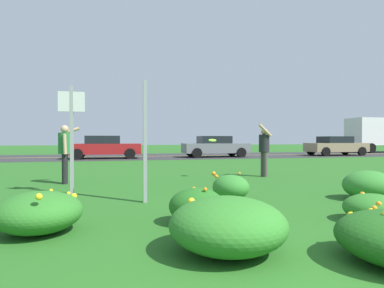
{
  "coord_description": "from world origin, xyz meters",
  "views": [
    {
      "loc": [
        -1.81,
        -1.12,
        1.21
      ],
      "look_at": [
        0.22,
        7.24,
        1.09
      ],
      "focal_mm": 29.93,
      "sensor_mm": 36.0,
      "label": 1
    }
  ],
  "objects_px": {
    "car_red_center_left": "(104,147)",
    "sign_post_near_path": "(72,128)",
    "person_catcher_dark_shirt": "(264,148)",
    "sign_post_by_roadside": "(145,142)",
    "car_tan_rightmost": "(336,146)",
    "frisbee_lime": "(212,140)",
    "box_truck_navy": "(382,133)",
    "car_gray_center_right": "(215,146)",
    "person_thrower_green_shirt": "(65,149)"
  },
  "relations": [
    {
      "from": "person_thrower_green_shirt",
      "to": "frisbee_lime",
      "type": "height_order",
      "value": "person_thrower_green_shirt"
    },
    {
      "from": "car_red_center_left",
      "to": "car_tan_rightmost",
      "type": "bearing_deg",
      "value": 0.0
    },
    {
      "from": "frisbee_lime",
      "to": "box_truck_navy",
      "type": "height_order",
      "value": "box_truck_navy"
    },
    {
      "from": "car_tan_rightmost",
      "to": "person_thrower_green_shirt",
      "type": "bearing_deg",
      "value": -146.43
    },
    {
      "from": "sign_post_by_roadside",
      "to": "car_tan_rightmost",
      "type": "distance_m",
      "value": 21.78
    },
    {
      "from": "car_gray_center_right",
      "to": "car_tan_rightmost",
      "type": "distance_m",
      "value": 9.65
    },
    {
      "from": "sign_post_near_path",
      "to": "person_catcher_dark_shirt",
      "type": "distance_m",
      "value": 6.07
    },
    {
      "from": "sign_post_by_roadside",
      "to": "car_red_center_left",
      "type": "height_order",
      "value": "sign_post_by_roadside"
    },
    {
      "from": "sign_post_near_path",
      "to": "sign_post_by_roadside",
      "type": "bearing_deg",
      "value": -41.57
    },
    {
      "from": "sign_post_by_roadside",
      "to": "frisbee_lime",
      "type": "height_order",
      "value": "sign_post_by_roadside"
    },
    {
      "from": "person_catcher_dark_shirt",
      "to": "car_gray_center_right",
      "type": "distance_m",
      "value": 11.68
    },
    {
      "from": "sign_post_by_roadside",
      "to": "car_gray_center_right",
      "type": "height_order",
      "value": "sign_post_by_roadside"
    },
    {
      "from": "car_tan_rightmost",
      "to": "car_gray_center_right",
      "type": "bearing_deg",
      "value": 180.0
    },
    {
      "from": "person_catcher_dark_shirt",
      "to": "car_gray_center_right",
      "type": "bearing_deg",
      "value": 80.06
    },
    {
      "from": "person_thrower_green_shirt",
      "to": "car_tan_rightmost",
      "type": "distance_m",
      "value": 21.3
    },
    {
      "from": "sign_post_by_roadside",
      "to": "car_tan_rightmost",
      "type": "bearing_deg",
      "value": 43.26
    },
    {
      "from": "person_catcher_dark_shirt",
      "to": "person_thrower_green_shirt",
      "type": "bearing_deg",
      "value": -177.44
    },
    {
      "from": "sign_post_near_path",
      "to": "car_tan_rightmost",
      "type": "height_order",
      "value": "sign_post_near_path"
    },
    {
      "from": "sign_post_by_roadside",
      "to": "car_red_center_left",
      "type": "xyz_separation_m",
      "value": [
        -1.21,
        14.92,
        -0.43
      ]
    },
    {
      "from": "car_gray_center_right",
      "to": "box_truck_navy",
      "type": "xyz_separation_m",
      "value": [
        17.74,
        3.97,
        1.06
      ]
    },
    {
      "from": "sign_post_near_path",
      "to": "box_truck_navy",
      "type": "relative_size",
      "value": 0.36
    },
    {
      "from": "car_tan_rightmost",
      "to": "sign_post_near_path",
      "type": "bearing_deg",
      "value": -141.9
    },
    {
      "from": "car_gray_center_right",
      "to": "box_truck_navy",
      "type": "bearing_deg",
      "value": 12.62
    },
    {
      "from": "car_red_center_left",
      "to": "person_thrower_green_shirt",
      "type": "bearing_deg",
      "value": -93.32
    },
    {
      "from": "car_gray_center_right",
      "to": "frisbee_lime",
      "type": "bearing_deg",
      "value": -108.22
    },
    {
      "from": "sign_post_near_path",
      "to": "car_tan_rightmost",
      "type": "relative_size",
      "value": 0.53
    },
    {
      "from": "person_thrower_green_shirt",
      "to": "box_truck_navy",
      "type": "xyz_separation_m",
      "value": [
        25.84,
        15.75,
        0.84
      ]
    },
    {
      "from": "person_thrower_green_shirt",
      "to": "car_red_center_left",
      "type": "xyz_separation_m",
      "value": [
        0.68,
        11.78,
        -0.22
      ]
    },
    {
      "from": "sign_post_near_path",
      "to": "frisbee_lime",
      "type": "height_order",
      "value": "sign_post_near_path"
    },
    {
      "from": "person_thrower_green_shirt",
      "to": "box_truck_navy",
      "type": "relative_size",
      "value": 0.24
    },
    {
      "from": "person_catcher_dark_shirt",
      "to": "car_red_center_left",
      "type": "bearing_deg",
      "value": 115.12
    },
    {
      "from": "car_red_center_left",
      "to": "sign_post_near_path",
      "type": "bearing_deg",
      "value": -91.19
    },
    {
      "from": "frisbee_lime",
      "to": "car_tan_rightmost",
      "type": "xyz_separation_m",
      "value": [
        13.41,
        11.41,
        -0.45
      ]
    },
    {
      "from": "frisbee_lime",
      "to": "car_gray_center_right",
      "type": "distance_m",
      "value": 12.02
    },
    {
      "from": "car_gray_center_right",
      "to": "car_tan_rightmost",
      "type": "bearing_deg",
      "value": 0.0
    },
    {
      "from": "car_red_center_left",
      "to": "car_tan_rightmost",
      "type": "height_order",
      "value": "same"
    },
    {
      "from": "sign_post_near_path",
      "to": "car_tan_rightmost",
      "type": "bearing_deg",
      "value": 38.1
    },
    {
      "from": "person_catcher_dark_shirt",
      "to": "car_red_center_left",
      "type": "height_order",
      "value": "person_catcher_dark_shirt"
    },
    {
      "from": "person_thrower_green_shirt",
      "to": "car_tan_rightmost",
      "type": "height_order",
      "value": "person_thrower_green_shirt"
    },
    {
      "from": "person_thrower_green_shirt",
      "to": "car_tan_rightmost",
      "type": "relative_size",
      "value": 0.36
    },
    {
      "from": "sign_post_near_path",
      "to": "frisbee_lime",
      "type": "bearing_deg",
      "value": 29.1
    },
    {
      "from": "frisbee_lime",
      "to": "person_catcher_dark_shirt",
      "type": "bearing_deg",
      "value": -3.31
    },
    {
      "from": "sign_post_by_roadside",
      "to": "person_catcher_dark_shirt",
      "type": "xyz_separation_m",
      "value": [
        4.19,
        3.42,
        -0.23
      ]
    },
    {
      "from": "sign_post_by_roadside",
      "to": "box_truck_navy",
      "type": "height_order",
      "value": "box_truck_navy"
    },
    {
      "from": "car_red_center_left",
      "to": "car_tan_rightmost",
      "type": "distance_m",
      "value": 17.06
    },
    {
      "from": "person_catcher_dark_shirt",
      "to": "car_red_center_left",
      "type": "distance_m",
      "value": 12.71
    },
    {
      "from": "frisbee_lime",
      "to": "car_red_center_left",
      "type": "bearing_deg",
      "value": 107.78
    },
    {
      "from": "sign_post_near_path",
      "to": "car_gray_center_right",
      "type": "bearing_deg",
      "value": 60.5
    },
    {
      "from": "car_red_center_left",
      "to": "box_truck_navy",
      "type": "relative_size",
      "value": 0.67
    },
    {
      "from": "car_red_center_left",
      "to": "box_truck_navy",
      "type": "height_order",
      "value": "box_truck_navy"
    }
  ]
}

